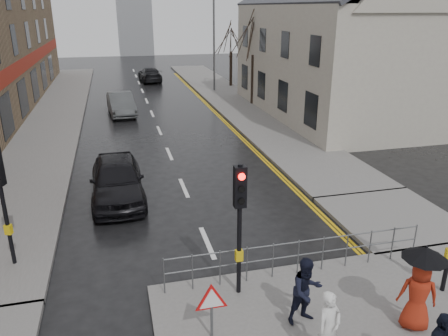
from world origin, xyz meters
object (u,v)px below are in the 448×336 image
pedestrian_a (328,328)px  pedestrian_with_umbrella (420,284)px  pedestrian_b (306,291)px  car_parked (117,179)px  car_mid (121,104)px

pedestrian_a → pedestrian_with_umbrella: 2.40m
pedestrian_a → pedestrian_with_umbrella: pedestrian_with_umbrella is taller
pedestrian_with_umbrella → pedestrian_b: bearing=161.1°
pedestrian_b → pedestrian_with_umbrella: size_ratio=0.79×
pedestrian_a → pedestrian_b: size_ratio=1.00×
pedestrian_with_umbrella → car_parked: (-6.19, 9.00, -0.44)m
car_parked → pedestrian_with_umbrella: bearing=-56.2°
pedestrian_a → car_mid: pedestrian_a is taller
pedestrian_b → car_mid: bearing=89.5°
pedestrian_a → car_parked: (-3.85, 9.43, -0.13)m
pedestrian_with_umbrella → car_mid: (-5.64, 23.15, -0.51)m
car_mid → pedestrian_a: bearing=-87.0°
car_parked → pedestrian_a: bearing=-68.4°
pedestrian_with_umbrella → car_mid: 23.83m
pedestrian_b → pedestrian_with_umbrella: 2.42m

